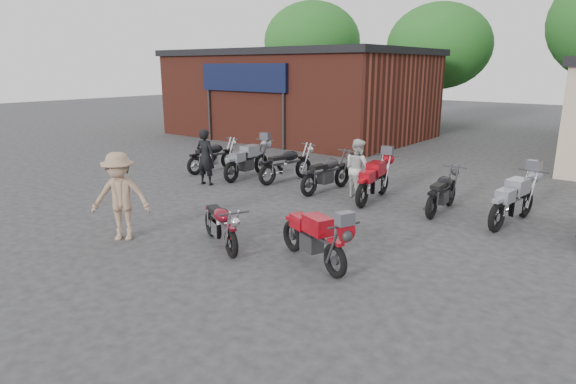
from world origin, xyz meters
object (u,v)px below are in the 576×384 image
Objects in this scene: person_light at (358,168)px; row_bike_3 at (327,171)px; person_tan at (120,197)px; row_bike_4 at (374,178)px; person_dark at (206,157)px; row_bike_1 at (247,159)px; row_bike_6 at (514,198)px; sportbike at (314,235)px; row_bike_0 at (213,155)px; row_bike_2 at (287,162)px; row_bike_5 at (443,190)px; helmet at (232,242)px; vintage_motorcycle at (221,222)px.

person_light is 1.03m from row_bike_3.
person_light is 6.24m from person_tan.
person_dark is at bearing 99.63° from row_bike_4.
row_bike_1 is 7.90m from row_bike_6.
row_bike_0 is (-7.33, 4.34, 0.01)m from sportbike.
row_bike_4 is at bearing -85.85° from row_bike_2.
row_bike_5 is at bearing -84.81° from row_bike_0.
row_bike_3 is at bearing -88.84° from row_bike_2.
row_bike_5 reaches higher than helmet.
row_bike_5 reaches higher than vintage_motorcycle.
row_bike_4 is at bearing 84.14° from helmet.
row_bike_6 is (6.61, -0.08, 0.02)m from row_bike_2.
helmet is (0.18, 0.10, -0.41)m from vintage_motorcycle.
row_bike_2 is at bearing 117.80° from helmet.
sportbike is 7.97× the size of helmet.
helmet is at bearing -14.70° from person_tan.
vintage_motorcycle is 1.12× the size of person_light.
row_bike_4 is (6.08, 0.13, 0.04)m from row_bike_0.
person_light is 5.57m from row_bike_0.
row_bike_4 is (-1.25, 4.47, 0.05)m from sportbike.
row_bike_6 is (3.92, 5.02, 0.51)m from helmet.
person_tan reaches higher than person_dark.
row_bike_5 is at bearing 100.41° from row_bike_6.
person_light is 0.75× the size of row_bike_6.
row_bike_1 reaches higher than row_bike_6.
sportbike is at bearing 134.65° from person_light.
row_bike_2 is (2.89, 0.42, 0.02)m from row_bike_0.
row_bike_4 is at bearing -87.08° from row_bike_3.
vintage_motorcycle is at bearing -165.47° from row_bike_3.
helmet is at bearing 54.67° from vintage_motorcycle.
person_dark reaches higher than row_bike_0.
person_tan is at bearing -167.79° from row_bike_1.
row_bike_1 is at bearing 25.22° from person_light.
helmet is at bearing 151.73° from row_bike_5.
row_bike_1 is 1.01× the size of row_bike_6.
person_tan reaches higher than row_bike_2.
row_bike_6 is (8.26, 1.76, -0.23)m from person_dark.
helmet is at bearing 149.97° from row_bike_6.
sportbike is 6.75m from person_dark.
row_bike_1 is (-3.79, 4.80, 0.10)m from vintage_motorcycle.
row_bike_0 is 0.94× the size of row_bike_4.
row_bike_6 reaches higher than helmet.
row_bike_3 reaches higher than vintage_motorcycle.
person_light reaches higher than row_bike_4.
person_dark is at bearing 166.82° from vintage_motorcycle.
vintage_motorcycle is 5.36m from person_dark.
row_bike_3 is 1.07× the size of row_bike_5.
row_bike_3 is at bearing -165.71° from person_dark.
person_dark is 0.82× the size of row_bike_2.
person_dark reaches higher than row_bike_2.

